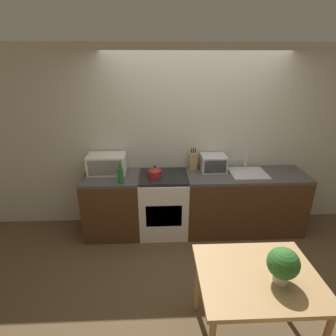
% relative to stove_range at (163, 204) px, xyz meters
% --- Properties ---
extents(ground_plane, '(16.00, 16.00, 0.00)m').
position_rel_stove_range_xyz_m(ground_plane, '(0.46, -0.78, -0.45)').
color(ground_plane, brown).
extents(wall_back, '(10.00, 0.06, 2.60)m').
position_rel_stove_range_xyz_m(wall_back, '(0.46, 0.34, 0.85)').
color(wall_back, beige).
rests_on(wall_back, ground_plane).
extents(counter_left_run, '(0.77, 0.62, 0.90)m').
position_rel_stove_range_xyz_m(counter_left_run, '(-0.72, 0.00, 0.00)').
color(counter_left_run, '#4C2D19').
rests_on(counter_left_run, ground_plane).
extents(counter_right_run, '(1.68, 0.62, 0.90)m').
position_rel_stove_range_xyz_m(counter_right_run, '(1.18, 0.00, 0.00)').
color(counter_right_run, '#4C2D19').
rests_on(counter_right_run, ground_plane).
extents(stove_range, '(0.68, 0.62, 0.90)m').
position_rel_stove_range_xyz_m(stove_range, '(0.00, 0.00, 0.00)').
color(stove_range, silver).
rests_on(stove_range, ground_plane).
extents(kettle, '(0.18, 0.18, 0.18)m').
position_rel_stove_range_xyz_m(kettle, '(-0.12, -0.06, 0.53)').
color(kettle, maroon).
rests_on(kettle, stove_range).
extents(microwave, '(0.53, 0.32, 0.27)m').
position_rel_stove_range_xyz_m(microwave, '(-0.78, 0.13, 0.59)').
color(microwave, silver).
rests_on(microwave, counter_left_run).
extents(bottle, '(0.07, 0.07, 0.28)m').
position_rel_stove_range_xyz_m(bottle, '(-0.56, -0.21, 0.56)').
color(bottle, '#1E662D').
rests_on(bottle, counter_left_run).
extents(knife_block, '(0.11, 0.09, 0.32)m').
position_rel_stove_range_xyz_m(knife_block, '(0.44, 0.22, 0.58)').
color(knife_block, tan).
rests_on(knife_block, counter_right_run).
extents(toaster_oven, '(0.35, 0.30, 0.23)m').
position_rel_stove_range_xyz_m(toaster_oven, '(0.72, 0.14, 0.57)').
color(toaster_oven, silver).
rests_on(toaster_oven, counter_right_run).
extents(sink_basin, '(0.50, 0.44, 0.24)m').
position_rel_stove_range_xyz_m(sink_basin, '(1.20, 0.01, 0.47)').
color(sink_basin, silver).
rests_on(sink_basin, counter_right_run).
extents(dining_table, '(0.98, 0.79, 0.76)m').
position_rel_stove_range_xyz_m(dining_table, '(0.73, -1.71, 0.22)').
color(dining_table, tan).
rests_on(dining_table, ground_plane).
extents(potted_plant, '(0.24, 0.24, 0.30)m').
position_rel_stove_range_xyz_m(potted_plant, '(0.87, -1.79, 0.49)').
color(potted_plant, beige).
rests_on(potted_plant, dining_table).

